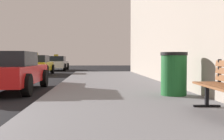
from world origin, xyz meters
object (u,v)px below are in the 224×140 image
Objects in this scene: car_white at (56,63)px; car_red at (9,71)px; car_yellow at (36,65)px; trash_bin at (174,74)px.

car_red is at bearing -87.89° from car_white.
car_yellow is (-1.09, 9.74, 0.00)m from car_red.
car_white is (0.49, 6.74, 0.00)m from car_yellow.
car_yellow is (-5.77, 12.19, -0.04)m from trash_bin.
trash_bin is at bearing -27.66° from car_red.
car_white is (-5.28, 18.92, -0.04)m from trash_bin.
trash_bin is 0.25× the size of car_red.
trash_bin is at bearing -64.68° from car_yellow.
car_red is 16.49m from car_white.
car_yellow reaches higher than car_red.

